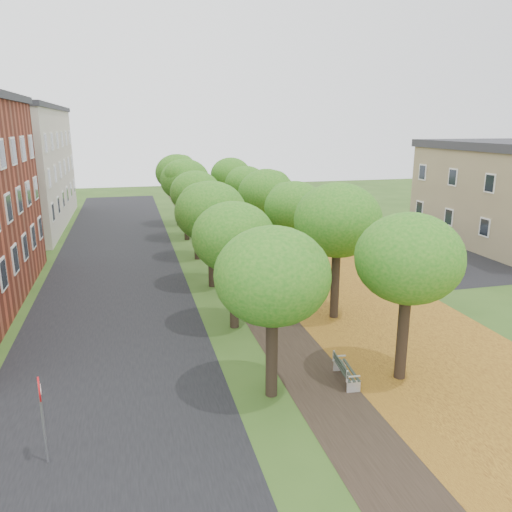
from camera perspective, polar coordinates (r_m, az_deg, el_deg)
ground at (r=18.13m, az=8.68°, el=-14.51°), size 120.00×120.00×0.00m
street_asphalt at (r=30.77m, az=-15.74°, el=-2.39°), size 8.00×70.00×0.01m
footpath at (r=31.42m, az=-1.96°, el=-1.46°), size 3.20×70.00×0.01m
leaf_verge at (r=32.81m, az=6.60°, el=-0.84°), size 7.50×70.00×0.01m
parking_lot at (r=37.46m, az=18.29°, el=0.47°), size 9.00×16.00×0.01m
tree_row_west at (r=30.09m, az=-6.15°, el=6.21°), size 3.70×33.70×5.95m
tree_row_east at (r=31.13m, az=2.68°, el=6.57°), size 3.70×33.70×5.95m
building_cream at (r=48.75m, az=-27.20°, el=9.00°), size 10.30×20.30×10.40m
bench at (r=18.33m, az=10.14°, el=-12.75°), size 0.67×1.74×0.80m
street_sign at (r=14.65m, az=-23.39°, el=-14.98°), size 0.17×0.65×2.52m
car_silver at (r=32.59m, az=18.55°, el=-0.41°), size 4.24×2.46×1.36m
car_red at (r=34.14m, az=16.86°, el=0.32°), size 4.10×2.63×1.27m
car_grey at (r=37.35m, az=13.87°, el=1.92°), size 5.41×2.93×1.49m
car_white at (r=38.23m, az=13.15°, el=2.20°), size 5.10×2.36×1.42m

